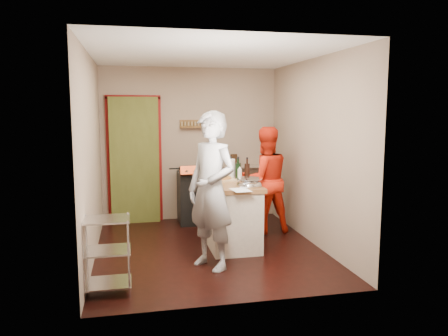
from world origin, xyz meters
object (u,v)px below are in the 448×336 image
at_px(stove, 196,196).
at_px(wire_shelving, 107,252).
at_px(island, 231,212).
at_px(person_stripe, 211,191).
at_px(person_red, 265,180).

height_order(stove, wire_shelving, stove).
distance_m(island, person_stripe, 1.02).
relative_size(wire_shelving, person_stripe, 0.43).
distance_m(island, person_red, 0.92).
height_order(person_stripe, person_red, person_stripe).
distance_m(stove, island, 1.35).
distance_m(wire_shelving, person_stripe, 1.39).
xyz_separation_m(stove, person_stripe, (-0.14, -2.13, 0.49)).
xyz_separation_m(wire_shelving, island, (1.61, 1.30, 0.03)).
xyz_separation_m(wire_shelving, person_red, (2.28, 1.84, 0.38)).
height_order(stove, person_stripe, person_stripe).
bearing_deg(stove, person_red, -39.49).
distance_m(wire_shelving, person_red, 2.95).
relative_size(stove, island, 0.76).
relative_size(wire_shelving, island, 0.60).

